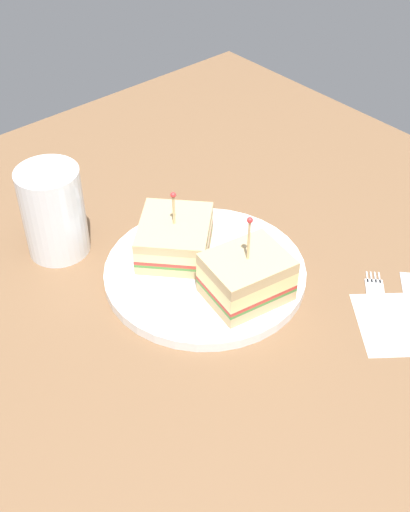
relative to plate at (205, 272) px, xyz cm
name	(u,v)px	position (x,y,z in cm)	size (l,w,h in cm)	color
ground_plane	(205,282)	(0.00, 0.00, -1.67)	(96.71, 96.71, 2.00)	brown
plate	(205,272)	(0.00, 0.00, 0.00)	(25.01, 25.01, 1.34)	white
sandwich_half_front	(247,277)	(-6.73, -0.54, 3.54)	(8.88, 10.30, 11.48)	tan
sandwich_half_back	(175,238)	(4.90, 0.76, 2.96)	(13.02, 13.09, 9.15)	tan
drink_glass	(54,216)	(16.55, 10.83, 4.65)	(7.91, 7.91, 12.00)	silver
napkin	(397,323)	(-20.72, -11.45, -0.60)	(10.02, 9.02, 0.15)	beige
fork	(376,298)	(-16.54, -12.93, -0.50)	(9.31, 9.76, 0.35)	silver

